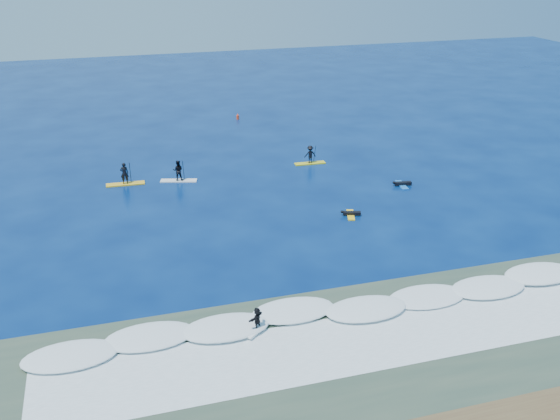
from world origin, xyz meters
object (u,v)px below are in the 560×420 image
object	(u,v)px
sup_paddler_left	(125,177)
prone_paddler_near	(351,214)
sup_paddler_center	(178,172)
marker_buoy	(238,117)
wave_surfer	(257,320)
prone_paddler_far	(402,184)
sup_paddler_right	(310,156)

from	to	relation	value
sup_paddler_left	prone_paddler_near	world-z (taller)	sup_paddler_left
sup_paddler_left	sup_paddler_center	distance (m)	4.53
marker_buoy	sup_paddler_center	bearing A→B (deg)	-117.22
sup_paddler_center	wave_surfer	distance (m)	23.98
sup_paddler_center	wave_surfer	bearing A→B (deg)	-72.67
prone_paddler_far	sup_paddler_left	bearing A→B (deg)	81.18
sup_paddler_right	prone_paddler_near	distance (m)	12.25
sup_paddler_left	marker_buoy	distance (m)	22.72
sup_paddler_right	prone_paddler_near	bearing A→B (deg)	-91.64
wave_surfer	marker_buoy	xyz separation A→B (m)	(8.59, 42.36, -0.45)
sup_paddler_center	prone_paddler_near	world-z (taller)	sup_paddler_center
sup_paddler_center	sup_paddler_right	world-z (taller)	sup_paddler_center
sup_paddler_right	wave_surfer	bearing A→B (deg)	-112.25
prone_paddler_near	wave_surfer	size ratio (longest dim) A/B	1.16
sup_paddler_left	sup_paddler_center	world-z (taller)	sup_paddler_left
marker_buoy	sup_paddler_left	bearing A→B (deg)	-127.95
sup_paddler_right	marker_buoy	bearing A→B (deg)	102.43
sup_paddler_center	prone_paddler_near	size ratio (longest dim) A/B	1.61
prone_paddler_near	sup_paddler_right	bearing A→B (deg)	13.83
wave_surfer	sup_paddler_center	bearing A→B (deg)	51.34
sup_paddler_right	prone_paddler_far	distance (m)	9.52
prone_paddler_far	marker_buoy	distance (m)	26.36
prone_paddler_near	sup_paddler_center	bearing A→B (deg)	64.28
sup_paddler_left	marker_buoy	bearing A→B (deg)	54.63
sup_paddler_left	marker_buoy	size ratio (longest dim) A/B	4.48
prone_paddler_near	wave_surfer	xyz separation A→B (m)	(-10.70, -12.87, 0.63)
sup_paddler_center	prone_paddler_far	world-z (taller)	sup_paddler_center
sup_paddler_center	sup_paddler_right	size ratio (longest dim) A/B	1.10
sup_paddler_center	wave_surfer	xyz separation A→B (m)	(0.88, -23.96, -0.05)
prone_paddler_far	sup_paddler_center	bearing A→B (deg)	78.65
sup_paddler_left	prone_paddler_far	size ratio (longest dim) A/B	1.53
wave_surfer	prone_paddler_far	bearing A→B (deg)	4.53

